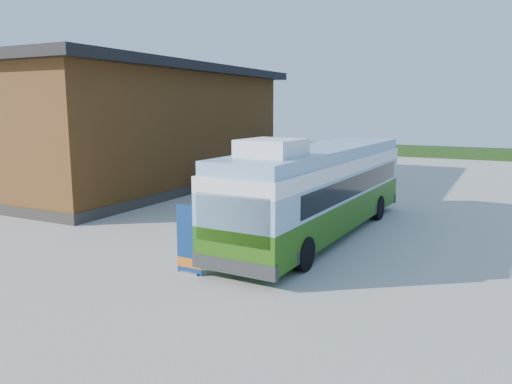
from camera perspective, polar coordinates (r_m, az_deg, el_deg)
The scene contains 10 objects.
ground at distance 18.58m, azimuth -6.14°, elevation -6.02°, with size 100.00×100.00×0.00m, color #BCB7AD.
barn at distance 32.21m, azimuth -12.24°, elevation 6.98°, with size 9.60×21.20×7.50m.
hedge at distance 53.15m, azimuth 25.03°, elevation 3.97°, with size 40.00×3.00×1.00m, color #264419.
bus at distance 19.59m, azimuth 7.29°, elevation 0.54°, with size 3.30×13.19×4.02m.
awning at distance 20.44m, azimuth 0.45°, elevation 3.89°, with size 2.78×4.31×0.52m.
banner at distance 15.27m, azimuth -7.63°, elevation -6.14°, with size 0.93×0.21×2.14m.
picnic_table at distance 22.15m, azimuth 2.00°, elevation -2.01°, with size 1.27×1.14×0.69m.
person_a at distance 28.58m, azimuth -6.23°, elevation 1.36°, with size 0.65×0.42×1.77m, color #999999.
person_b at distance 22.31m, azimuth 2.93°, elevation -0.82°, with size 0.91×0.71×1.88m, color #999999.
slurry_tanker at distance 36.72m, azimuth 10.26°, elevation 3.89°, with size 3.61×6.01×2.38m.
Camera 1 is at (9.85, -14.93, 5.04)m, focal length 35.00 mm.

